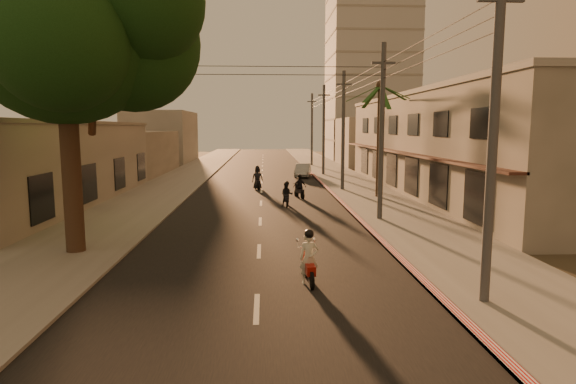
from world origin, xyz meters
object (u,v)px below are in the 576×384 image
palm_tree (380,92)px  scooter_far_a (257,179)px  scooter_mid_b (300,187)px  scooter_mid_a (287,195)px  scooter_red (309,260)px  parked_car (303,170)px  broadleaf_tree (75,26)px

palm_tree → scooter_far_a: 11.60m
palm_tree → scooter_mid_b: size_ratio=4.92×
scooter_mid_a → scooter_mid_b: 3.64m
scooter_red → scooter_far_a: (-1.90, 23.03, 0.08)m
parked_car → scooter_mid_a: bearing=-88.8°
scooter_mid_b → parked_car: 14.19m
scooter_red → scooter_far_a: bearing=91.1°
scooter_far_a → scooter_mid_b: bearing=-65.2°
palm_tree → scooter_mid_a: bearing=-152.3°
broadleaf_tree → palm_tree: broadleaf_tree is taller
scooter_mid_b → scooter_far_a: bearing=103.1°
scooter_red → broadleaf_tree: bearing=149.7°
scooter_mid_a → scooter_mid_b: bearing=76.2°
scooter_red → scooter_mid_a: size_ratio=1.09×
scooter_mid_a → parked_car: (2.40, 17.61, -0.07)m
scooter_mid_a → scooter_mid_b: size_ratio=0.97×
palm_tree → scooter_red: 20.13m
palm_tree → scooter_far_a: size_ratio=4.33×
scooter_far_a → parked_car: scooter_far_a is taller
scooter_mid_b → scooter_mid_a: bearing=-124.3°
broadleaf_tree → scooter_mid_a: broadleaf_tree is taller
scooter_red → parked_car: size_ratio=0.43×
scooter_far_a → parked_car: size_ratio=0.46×
broadleaf_tree → scooter_red: 11.99m
scooter_mid_b → scooter_far_a: (-2.94, 4.93, 0.08)m
broadleaf_tree → scooter_far_a: bearing=71.6°
scooter_red → scooter_mid_a: (0.01, 14.62, -0.04)m
scooter_far_a → parked_car: bearing=58.9°
scooter_mid_b → scooter_far_a: 5.74m
scooter_mid_b → parked_car: scooter_mid_b is taller
broadleaf_tree → parked_car: bearing=69.3°
scooter_red → scooter_far_a: size_ratio=0.93×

